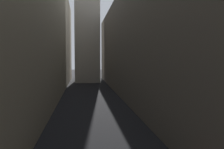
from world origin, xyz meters
TOP-DOWN VIEW (x-y plane):
  - ground_plane at (0.00, 48.00)m, footprint 264.00×264.00m
  - building_block_left at (-12.76, 50.00)m, footprint 14.52×108.00m
  - building_block_right at (11.88, 50.00)m, footprint 12.76×108.00m

SIDE VIEW (x-z plane):
  - ground_plane at x=0.00m, z-range 0.00..0.00m
  - building_block_right at x=11.88m, z-range 0.00..20.13m
  - building_block_left at x=-12.76m, z-range 0.00..24.57m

